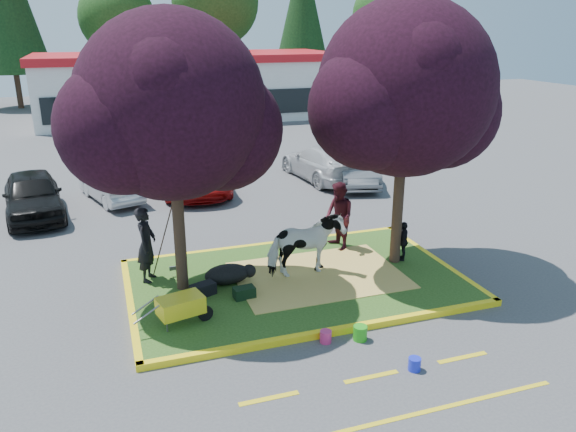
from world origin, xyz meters
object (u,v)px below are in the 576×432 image
object	(u,v)px
cow	(305,246)
wheelbarrow	(181,306)
handler	(146,244)
car_black	(33,195)
bucket_green	(360,333)
bucket_blue	(414,364)
bucket_pink	(326,337)
car_silver	(111,185)
calf	(227,274)

from	to	relation	value
cow	wheelbarrow	distance (m)	3.72
cow	wheelbarrow	bearing A→B (deg)	109.33
handler	car_black	distance (m)	7.47
bucket_green	bucket_blue	xyz separation A→B (m)	(0.51, -1.32, -0.03)
handler	car_black	bearing A→B (deg)	46.83
handler	bucket_blue	distance (m)	7.04
bucket_blue	car_black	xyz separation A→B (m)	(-7.59, 12.15, 0.64)
cow	bucket_pink	world-z (taller)	cow
wheelbarrow	bucket_pink	bearing A→B (deg)	-41.44
bucket_pink	bucket_blue	world-z (taller)	bucket_pink
wheelbarrow	handler	bearing A→B (deg)	86.28
bucket_green	bucket_blue	world-z (taller)	bucket_green
car_black	handler	bearing A→B (deg)	-72.12
wheelbarrow	car_silver	world-z (taller)	car_silver
wheelbarrow	bucket_green	distance (m)	3.82
handler	bucket_green	size ratio (longest dim) A/B	6.01
handler	wheelbarrow	distance (m)	2.60
bucket_pink	car_silver	bearing A→B (deg)	107.93
cow	handler	world-z (taller)	handler
handler	car_black	world-z (taller)	handler
calf	handler	world-z (taller)	handler
cow	calf	size ratio (longest dim) A/B	1.69
car_silver	handler	bearing A→B (deg)	76.82
bucket_green	car_silver	xyz separation A→B (m)	(-4.52, 11.91, 0.44)
calf	handler	size ratio (longest dim) A/B	0.59
calf	car_silver	world-z (taller)	car_silver
car_black	car_silver	bearing A→B (deg)	15.52
handler	cow	bearing A→B (deg)	-83.04
car_silver	car_black	bearing A→B (deg)	5.13
bucket_green	bucket_blue	distance (m)	1.41
cow	bucket_green	xyz separation A→B (m)	(0.08, -3.08, -0.80)
car_silver	cow	bearing A→B (deg)	99.01
car_black	car_silver	size ratio (longest dim) A/B	1.23
bucket_pink	car_silver	world-z (taller)	car_silver
car_silver	calf	bearing A→B (deg)	88.01
cow	handler	bearing A→B (deg)	70.57
calf	bucket_blue	world-z (taller)	calf
wheelbarrow	car_silver	distance (m)	10.39
handler	bucket_pink	world-z (taller)	handler
handler	car_silver	distance (m)	7.87
car_black	wheelbarrow	bearing A→B (deg)	-75.95
calf	bucket_green	distance (m)	3.85
calf	bucket_green	size ratio (longest dim) A/B	3.57
wheelbarrow	car_silver	xyz separation A→B (m)	(-1.07, 10.34, 0.01)
calf	car_silver	distance (m)	9.02
calf	wheelbarrow	world-z (taller)	wheelbarrow
wheelbarrow	bucket_blue	size ratio (longest dim) A/B	6.61
calf	bucket_pink	xyz separation A→B (m)	(1.36, -3.09, -0.26)
bucket_green	bucket_pink	world-z (taller)	bucket_green
wheelbarrow	bucket_green	xyz separation A→B (m)	(3.45, -1.57, -0.43)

